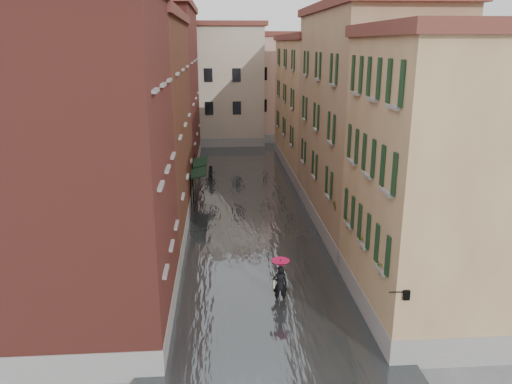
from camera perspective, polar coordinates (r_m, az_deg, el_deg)
name	(u,v)px	position (r m, az deg, el deg)	size (l,w,h in m)	color
ground	(264,294)	(23.82, 0.88, -11.52)	(120.00, 120.00, 0.00)	#5A5B5D
floodwater	(248,205)	(35.75, -0.94, -1.52)	(10.00, 60.00, 0.20)	#404447
building_left_near	(87,172)	(20.16, -18.75, 2.13)	(6.00, 8.00, 13.00)	maroon
building_left_mid	(134,131)	(30.76, -13.78, 6.82)	(6.00, 14.00, 12.50)	brown
building_left_far	(161,94)	(45.41, -10.82, 10.99)	(6.00, 16.00, 14.00)	maroon
building_right_near	(440,184)	(21.61, 20.27, 0.86)	(6.00, 8.00, 11.50)	#94774C
building_right_mid	(365,124)	(31.57, 12.34, 7.62)	(6.00, 14.00, 13.00)	#A18261
building_right_far	(318,106)	(46.12, 7.07, 9.68)	(6.00, 16.00, 11.50)	#94774C
building_end_cream	(209,86)	(59.12, -5.36, 11.97)	(12.00, 9.00, 13.00)	#C3B19B
building_end_pink	(284,88)	(61.65, 3.26, 11.74)	(10.00, 9.00, 12.00)	#CA9B8E
awning_near	(198,174)	(35.21, -6.65, 2.08)	(1.09, 2.77, 2.80)	black
awning_far	(200,163)	(38.35, -6.46, 3.32)	(1.09, 3.30, 2.80)	black
wall_lantern	(405,294)	(18.14, 16.70, -11.13)	(0.71, 0.22, 0.35)	black
window_planters	(351,216)	(23.68, 10.78, -2.73)	(0.59, 10.44, 0.84)	#955830
pedestrian_main	(280,278)	(22.57, 2.77, -9.82)	(0.86, 0.86, 2.06)	black
pedestrian_far	(211,174)	(42.09, -5.13, 2.08)	(0.69, 0.54, 1.42)	black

